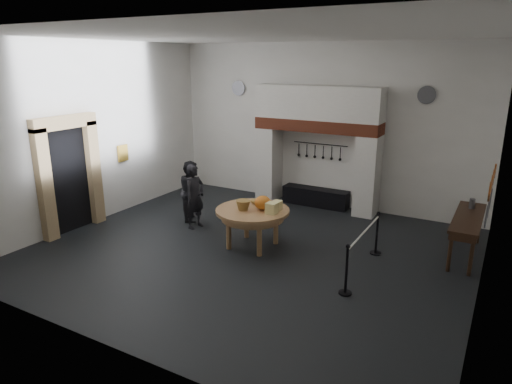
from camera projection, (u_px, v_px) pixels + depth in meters
The scene contains 39 objects.
floor at pixel (251, 251), 10.00m from camera, with size 9.00×8.00×0.02m, color black.
ceiling at pixel (250, 35), 8.73m from camera, with size 9.00×8.00×0.02m, color silver.
wall_back at pixel (322, 126), 12.71m from camera, with size 9.00×0.02×4.50m, color white.
wall_front at pixel (99, 201), 6.03m from camera, with size 9.00×0.02×4.50m, color white.
wall_left at pixel (96, 133), 11.49m from camera, with size 0.02×8.00×4.50m, color white.
wall_right at pixel (495, 177), 7.25m from camera, with size 0.02×8.00×4.50m, color white.
chimney_pier_left at pixel (269, 164), 13.45m from camera, with size 0.55×0.70×2.15m, color silver.
chimney_pier_right at pixel (368, 176), 12.06m from camera, with size 0.55×0.70×2.15m, color silver.
hearth_brick_band at pixel (317, 125), 12.40m from camera, with size 3.50×0.72×0.32m, color #9E442B.
chimney_hood at pixel (318, 103), 12.23m from camera, with size 3.50×0.70×0.90m, color silver.
iron_range at pixel (316, 197), 13.04m from camera, with size 1.90×0.45×0.50m, color black.
utensil_rail at pixel (320, 144), 12.79m from camera, with size 0.02×0.02×1.60m, color black.
door_recess at pixel (68, 180), 10.92m from camera, with size 0.04×1.10×2.50m, color black.
door_jamb_near at pixel (45, 186), 10.28m from camera, with size 0.22×0.30×2.60m, color tan.
door_jamb_far at pixel (94, 173), 11.45m from camera, with size 0.22×0.30×2.60m, color tan.
door_lintel at pixel (64, 122), 10.48m from camera, with size 0.22×1.70×0.30m, color tan.
wall_plaque at pixel (123, 153), 12.32m from camera, with size 0.05×0.34×0.44m, color gold.
work_table at pixel (253, 211), 10.03m from camera, with size 1.63×1.63×0.07m, color tan.
pumpkin at pixel (263, 203), 9.97m from camera, with size 0.36×0.36×0.31m, color orange.
cheese_block_big at pixel (272, 208), 9.71m from camera, with size 0.22×0.22×0.24m, color #E7DB8A.
cheese_block_small at pixel (277, 205), 9.98m from camera, with size 0.18×0.18×0.20m, color #F4E391.
wicker_basket at pixel (243, 205), 9.94m from camera, with size 0.32×0.32×0.22m, color olive.
bread_loaf at pixel (256, 202), 10.34m from camera, with size 0.31×0.18×0.13m, color #A8843B.
visitor_near at pixel (195, 196), 11.20m from camera, with size 0.58×0.38×1.60m, color black.
visitor_far at pixel (192, 191), 11.73m from camera, with size 0.76×0.59×1.57m, color black.
side_table at pixel (468, 218), 9.50m from camera, with size 0.55×2.20×0.06m, color #322012.
pewter_jug at pixel (472, 204), 9.97m from camera, with size 0.12×0.12×0.22m, color #504F54.
copper_pan_a at pixel (490, 192), 7.52m from camera, with size 0.34×0.34×0.03m, color #C6662D.
copper_pan_b at pixel (492, 184), 7.98m from camera, with size 0.32×0.32×0.03m, color #C6662D.
copper_pan_c at pixel (493, 177), 8.44m from camera, with size 0.30×0.30×0.03m, color #C6662D.
copper_pan_d at pixel (495, 171), 8.90m from camera, with size 0.28×0.28×0.03m, color #C6662D.
pewter_plate_left at pixel (486, 217), 7.83m from camera, with size 0.40×0.40×0.03m, color #4C4C51.
pewter_plate_mid at pixel (489, 207), 8.33m from camera, with size 0.40×0.40×0.03m, color #4C4C51.
pewter_plate_right at pixel (491, 199), 8.83m from camera, with size 0.40×0.40×0.03m, color #4C4C51.
pewter_plate_back_left at pixel (238, 88), 13.68m from camera, with size 0.44×0.44×0.03m, color #4C4C51.
pewter_plate_back_right at pixel (427, 95), 11.14m from camera, with size 0.44×0.44×0.03m, color #4C4C51.
barrier_post_near at pixel (346, 271), 8.07m from camera, with size 0.05×0.05×0.90m, color black.
barrier_post_far at pixel (377, 234), 9.74m from camera, with size 0.05×0.05×0.90m, color black.
barrier_rope at pixel (364, 232), 8.79m from camera, with size 0.04×0.04×2.00m, color silver.
Camera 1 is at (4.64, -7.98, 4.07)m, focal length 32.00 mm.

